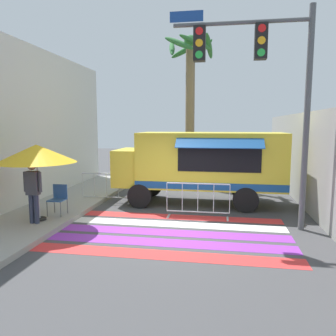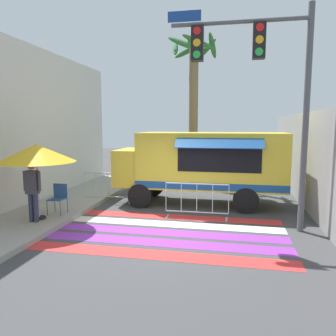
# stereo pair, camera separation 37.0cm
# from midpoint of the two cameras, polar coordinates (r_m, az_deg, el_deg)

# --- Properties ---
(ground_plane) EXTENTS (60.00, 60.00, 0.00)m
(ground_plane) POSITION_cam_midpoint_polar(r_m,az_deg,el_deg) (9.16, -0.89, -10.64)
(ground_plane) COLOR #424244
(sidewalk_left) EXTENTS (4.40, 16.00, 0.15)m
(sidewalk_left) POSITION_cam_midpoint_polar(r_m,az_deg,el_deg) (11.21, -27.82, -7.73)
(sidewalk_left) COLOR #99968E
(sidewalk_left) RESTS_ON ground_plane
(concrete_wall_right) EXTENTS (0.20, 16.00, 3.29)m
(concrete_wall_right) POSITION_cam_midpoint_polar(r_m,az_deg,el_deg) (11.93, 22.47, 1.12)
(concrete_wall_right) COLOR gray
(concrete_wall_right) RESTS_ON ground_plane
(crosswalk_painted) EXTENTS (6.40, 3.60, 0.01)m
(crosswalk_painted) POSITION_cam_midpoint_polar(r_m,az_deg,el_deg) (8.89, -1.22, -11.17)
(crosswalk_painted) COLOR red
(crosswalk_painted) RESTS_ON ground_plane
(food_truck) EXTENTS (5.97, 2.53, 2.59)m
(food_truck) POSITION_cam_midpoint_polar(r_m,az_deg,el_deg) (11.81, 4.32, 1.09)
(food_truck) COLOR yellow
(food_truck) RESTS_ON ground_plane
(traffic_signal_pole) EXTENTS (3.73, 0.29, 5.89)m
(traffic_signal_pole) POSITION_cam_midpoint_polar(r_m,az_deg,el_deg) (9.27, 14.91, 15.80)
(traffic_signal_pole) COLOR #515456
(traffic_signal_pole) RESTS_ON ground_plane
(patio_umbrella) EXTENTS (2.20, 2.20, 2.17)m
(patio_umbrella) POSITION_cam_midpoint_polar(r_m,az_deg,el_deg) (9.92, -22.93, 2.30)
(patio_umbrella) COLOR black
(patio_umbrella) RESTS_ON sidewalk_left
(folding_chair) EXTENTS (0.45, 0.45, 0.90)m
(folding_chair) POSITION_cam_midpoint_polar(r_m,az_deg,el_deg) (10.57, -19.49, -4.72)
(folding_chair) COLOR #4C4C51
(folding_chair) RESTS_ON sidewalk_left
(vendor_person) EXTENTS (0.53, 0.23, 1.71)m
(vendor_person) POSITION_cam_midpoint_polar(r_m,az_deg,el_deg) (9.77, -23.48, -3.30)
(vendor_person) COLOR #2D3347
(vendor_person) RESTS_ON sidewalk_left
(barricade_front) EXTENTS (1.95, 0.44, 1.10)m
(barricade_front) POSITION_cam_midpoint_polar(r_m,az_deg,el_deg) (10.10, 4.17, -5.74)
(barricade_front) COLOR #B7BABF
(barricade_front) RESTS_ON ground_plane
(barricade_side) EXTENTS (1.89, 0.44, 1.10)m
(barricade_side) POSITION_cam_midpoint_polar(r_m,az_deg,el_deg) (12.36, -11.52, -3.43)
(barricade_side) COLOR #B7BABF
(barricade_side) RESTS_ON ground_plane
(palm_tree) EXTENTS (2.30, 2.38, 6.88)m
(palm_tree) POSITION_cam_midpoint_polar(r_m,az_deg,el_deg) (15.48, 3.16, 13.60)
(palm_tree) COLOR #7A664C
(palm_tree) RESTS_ON ground_plane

